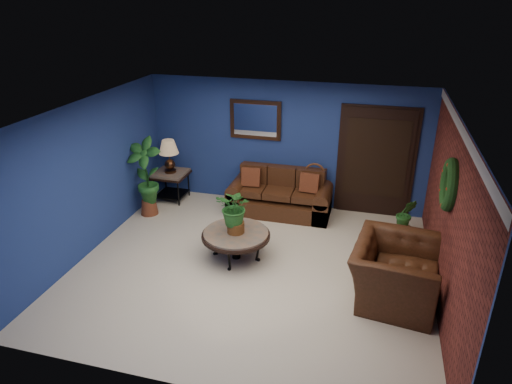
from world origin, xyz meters
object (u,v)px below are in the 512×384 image
(table_lamp, at_px, (169,152))
(side_chair, at_px, (313,187))
(end_table, at_px, (171,178))
(coffee_table, at_px, (236,235))
(sofa, at_px, (280,198))
(armchair, at_px, (395,272))

(table_lamp, relative_size, side_chair, 0.65)
(end_table, xyz_separation_m, side_chair, (2.93, 0.08, 0.11))
(coffee_table, distance_m, end_table, 2.71)
(sofa, distance_m, armchair, 3.16)
(coffee_table, bearing_deg, side_chair, 63.53)
(end_table, relative_size, side_chair, 0.66)
(sofa, distance_m, end_table, 2.32)
(armchair, bearing_deg, end_table, 70.50)
(sofa, height_order, side_chair, side_chair)
(coffee_table, xyz_separation_m, side_chair, (0.96, 1.92, 0.16))
(table_lamp, bearing_deg, sofa, 0.61)
(armchair, bearing_deg, side_chair, 40.38)
(sofa, bearing_deg, side_chair, 4.65)
(sofa, xyz_separation_m, table_lamp, (-2.31, -0.02, 0.75))
(end_table, bearing_deg, coffee_table, -43.05)
(end_table, height_order, table_lamp, table_lamp)
(coffee_table, height_order, end_table, end_table)
(end_table, height_order, side_chair, side_chair)
(coffee_table, bearing_deg, end_table, 136.95)
(sofa, bearing_deg, end_table, -179.39)
(coffee_table, relative_size, table_lamp, 1.69)
(sofa, height_order, end_table, sofa)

